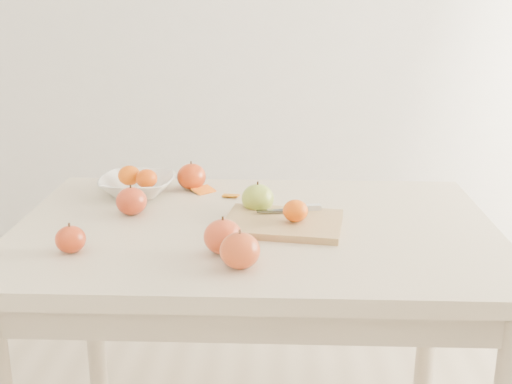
{
  "coord_description": "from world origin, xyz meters",
  "views": [
    {
      "loc": [
        0.06,
        -1.51,
        1.31
      ],
      "look_at": [
        0.0,
        0.05,
        0.82
      ],
      "focal_mm": 45.0,
      "sensor_mm": 36.0,
      "label": 1
    }
  ],
  "objects": [
    {
      "name": "fruit_bowl",
      "position": [
        -0.35,
        0.24,
        0.78
      ],
      "size": [
        0.21,
        0.21,
        0.05
      ],
      "primitive_type": "imported",
      "color": "white",
      "rests_on": "table"
    },
    {
      "name": "bowl_tangerine_near",
      "position": [
        -0.37,
        0.25,
        0.8
      ],
      "size": [
        0.06,
        0.06,
        0.06
      ],
      "primitive_type": "ellipsoid",
      "color": "#E36308",
      "rests_on": "fruit_bowl"
    },
    {
      "name": "paring_knife",
      "position": [
        0.12,
        0.06,
        0.78
      ],
      "size": [
        0.17,
        0.06,
        0.01
      ],
      "color": "silver",
      "rests_on": "cutting_board"
    },
    {
      "name": "board_tangerine",
      "position": [
        0.1,
        -0.02,
        0.8
      ],
      "size": [
        0.06,
        0.06,
        0.05
      ],
      "primitive_type": "ellipsoid",
      "color": "#CE6407",
      "rests_on": "cutting_board"
    },
    {
      "name": "cutting_board",
      "position": [
        0.07,
        -0.01,
        0.76
      ],
      "size": [
        0.31,
        0.25,
        0.02
      ],
      "primitive_type": "cube",
      "rotation": [
        0.0,
        0.0,
        -0.14
      ],
      "color": "tan",
      "rests_on": "table"
    },
    {
      "name": "apple_red_c",
      "position": [
        -0.06,
        -0.18,
        0.79
      ],
      "size": [
        0.09,
        0.09,
        0.08
      ],
      "primitive_type": "ellipsoid",
      "color": "#A6160D",
      "rests_on": "table"
    },
    {
      "name": "apple_red_d",
      "position": [
        -0.41,
        -0.19,
        0.78
      ],
      "size": [
        0.07,
        0.07,
        0.06
      ],
      "primitive_type": "ellipsoid",
      "color": "maroon",
      "rests_on": "table"
    },
    {
      "name": "apple_red_b",
      "position": [
        -0.33,
        0.06,
        0.79
      ],
      "size": [
        0.08,
        0.08,
        0.07
      ],
      "primitive_type": "ellipsoid",
      "color": "maroon",
      "rests_on": "table"
    },
    {
      "name": "apple_red_a",
      "position": [
        -0.2,
        0.29,
        0.79
      ],
      "size": [
        0.09,
        0.09,
        0.08
      ],
      "primitive_type": "ellipsoid",
      "color": "#8B1202",
      "rests_on": "table"
    },
    {
      "name": "bowl_tangerine_far",
      "position": [
        -0.32,
        0.22,
        0.8
      ],
      "size": [
        0.06,
        0.06,
        0.05
      ],
      "primitive_type": "ellipsoid",
      "color": "#C94F07",
      "rests_on": "fruit_bowl"
    },
    {
      "name": "orange_peel_b",
      "position": [
        -0.08,
        0.22,
        0.75
      ],
      "size": [
        0.05,
        0.04,
        0.01
      ],
      "primitive_type": "cube",
      "rotation": [
        -0.14,
        0.0,
        -0.12
      ],
      "color": "#CB700E",
      "rests_on": "table"
    },
    {
      "name": "apple_red_e",
      "position": [
        -0.02,
        -0.26,
        0.79
      ],
      "size": [
        0.09,
        0.09,
        0.08
      ],
      "primitive_type": "ellipsoid",
      "color": "#A11712",
      "rests_on": "table"
    },
    {
      "name": "table",
      "position": [
        0.0,
        0.0,
        0.65
      ],
      "size": [
        1.2,
        0.8,
        0.75
      ],
      "color": "beige",
      "rests_on": "ground"
    },
    {
      "name": "apple_green",
      "position": [
        0.0,
        0.09,
        0.79
      ],
      "size": [
        0.09,
        0.09,
        0.08
      ],
      "primitive_type": "ellipsoid",
      "color": "olive",
      "rests_on": "table"
    },
    {
      "name": "orange_peel_a",
      "position": [
        -0.16,
        0.27,
        0.75
      ],
      "size": [
        0.07,
        0.07,
        0.01
      ],
      "primitive_type": "cube",
      "rotation": [
        0.21,
        0.0,
        0.76
      ],
      "color": "orange",
      "rests_on": "table"
    }
  ]
}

